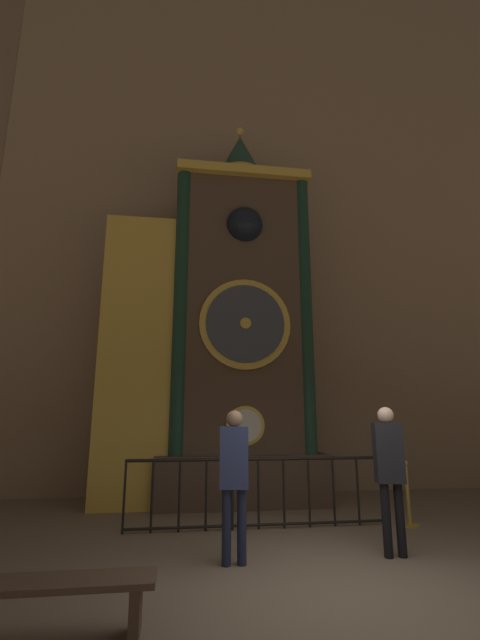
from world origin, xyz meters
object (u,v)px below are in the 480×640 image
Objects in this scene: visitor_near at (234,469)px; visitor_far at (389,464)px; clock_tower at (217,330)px; stanchion_post at (409,505)px; visitor_bench at (57,596)px.

visitor_far is at bearing 9.75° from visitor_near.
visitor_near is (-0.09, -3.61, -2.44)m from clock_tower.
stanchion_post is (2.95, 1.40, -0.73)m from visitor_near.
visitor_far reaches higher than visitor_near.
visitor_near reaches higher than visitor_bench.
visitor_bench is at bearing -144.87° from visitor_far.
visitor_far reaches higher than visitor_bench.
visitor_near reaches higher than stanchion_post.
visitor_far is at bearing -124.89° from stanchion_post.
visitor_bench is (-1.56, -1.54, -0.73)m from visitor_near.
clock_tower reaches higher than stanchion_post.
visitor_far is 1.82× the size of stanchion_post.
clock_tower is 4.76× the size of visitor_far.
visitor_near is 0.97× the size of visitor_far.
visitor_near is 3.35m from stanchion_post.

